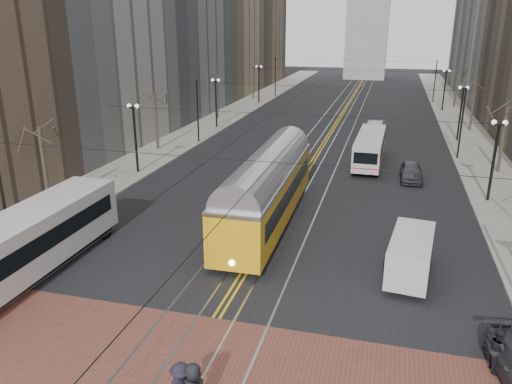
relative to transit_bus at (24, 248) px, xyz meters
The scene contains 16 objects.
ground 10.41m from the transit_bus, ahead, with size 260.00×260.00×0.00m, color black.
sidewalk_left 45.27m from the transit_bus, 95.99° to the left, with size 5.00×140.00×0.15m, color gray.
sidewalk_right 51.64m from the transit_bus, 60.68° to the left, with size 5.00×140.00×0.15m, color gray.
crosswalk_band 11.15m from the transit_bus, 21.27° to the right, with size 25.00×6.00×0.01m, color brown.
streetcar_rails 46.19m from the transit_bus, 77.13° to the left, with size 4.80×130.00×0.02m, color gray.
centre_lines 46.19m from the transit_bus, 77.13° to the left, with size 0.42×130.00×0.01m, color gold.
lamp_posts 30.55m from the transit_bus, 70.33° to the left, with size 27.60×57.20×5.60m.
street_trees 36.74m from the transit_bus, 73.74° to the left, with size 31.68×53.28×5.60m.
trolley_wires 36.38m from the transit_bus, 73.56° to the left, with size 25.96×120.00×6.60m.
transit_bus is the anchor object (origin of this frame).
streetcar 14.18m from the transit_bus, 46.39° to the left, with size 2.88×15.53×3.66m, color gold.
rear_bus 30.39m from the transit_bus, 59.82° to the left, with size 2.22×10.22×2.67m, color beige.
cargo_van 19.02m from the transit_bus, 15.25° to the left, with size 1.91×4.97×2.20m, color silver.
sedan_grey 28.97m from the transit_bus, 49.46° to the left, with size 1.73×4.29×1.46m, color #3C3D43.
sedan_silver 41.75m from the transit_bus, 68.58° to the left, with size 1.67×4.79×1.58m, color #A3A6AB.
pedestrian_c 21.34m from the transit_bus, ahead, with size 0.83×0.64×1.70m, color black.
Camera 1 is at (6.51, -18.49, 12.06)m, focal length 35.00 mm.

